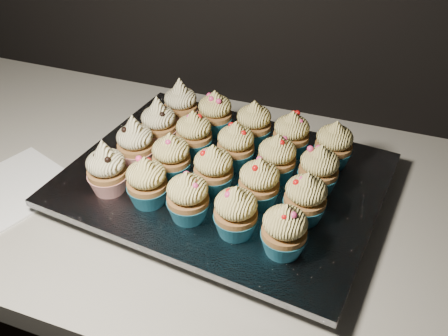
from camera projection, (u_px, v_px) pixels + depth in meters
name	position (u px, v px, depth m)	size (l,w,h in m)	color
worktop	(197.00, 194.00, 0.86)	(2.44, 0.64, 0.04)	beige
napkin	(17.00, 186.00, 0.85)	(0.16, 0.16, 0.00)	white
baking_tray	(224.00, 187.00, 0.83)	(0.46, 0.35, 0.02)	black
foil_lining	(224.00, 179.00, 0.82)	(0.49, 0.39, 0.01)	silver
cupcake_0	(107.00, 169.00, 0.77)	(0.06, 0.06, 0.10)	#AE2318
cupcake_1	(147.00, 182.00, 0.74)	(0.06, 0.06, 0.08)	#1C6984
cupcake_2	(188.00, 197.00, 0.72)	(0.06, 0.06, 0.08)	#1C6984
cupcake_3	(236.00, 212.00, 0.69)	(0.06, 0.06, 0.08)	#1C6984
cupcake_4	(284.00, 230.00, 0.66)	(0.06, 0.06, 0.08)	#1C6984
cupcake_5	(135.00, 143.00, 0.82)	(0.06, 0.06, 0.10)	#AE2318
cupcake_6	(171.00, 157.00, 0.79)	(0.06, 0.06, 0.08)	#1C6984
cupcake_7	(213.00, 169.00, 0.77)	(0.06, 0.06, 0.08)	#1C6984
cupcake_8	(259.00, 183.00, 0.74)	(0.06, 0.06, 0.08)	#1C6984
cupcake_9	(305.00, 198.00, 0.71)	(0.06, 0.06, 0.08)	#1C6984
cupcake_10	(159.00, 124.00, 0.87)	(0.06, 0.06, 0.10)	#AE2318
cupcake_11	(194.00, 134.00, 0.85)	(0.06, 0.06, 0.08)	#1C6984
cupcake_12	(236.00, 145.00, 0.82)	(0.06, 0.06, 0.08)	#1C6984
cupcake_13	(277.00, 158.00, 0.79)	(0.06, 0.06, 0.08)	#1C6984
cupcake_14	(319.00, 170.00, 0.77)	(0.06, 0.06, 0.08)	#1C6984
cupcake_15	(181.00, 104.00, 0.92)	(0.06, 0.06, 0.10)	#AE2318
cupcake_16	(215.00, 113.00, 0.90)	(0.06, 0.06, 0.08)	#1C6984
cupcake_17	(254.00, 124.00, 0.87)	(0.06, 0.06, 0.08)	#1C6984
cupcake_18	(291.00, 135.00, 0.85)	(0.06, 0.06, 0.08)	#1C6984
cupcake_19	(334.00, 145.00, 0.82)	(0.06, 0.06, 0.08)	#1C6984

